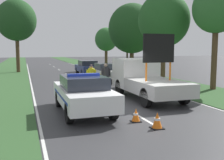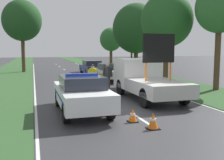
# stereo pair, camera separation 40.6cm
# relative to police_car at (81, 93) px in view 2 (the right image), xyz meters

# --- Properties ---
(ground_plane) EXTENTS (160.00, 160.00, 0.00)m
(ground_plane) POSITION_rel_police_car_xyz_m (1.98, -0.24, -0.83)
(ground_plane) COLOR #333335
(lane_markings) EXTENTS (7.80, 55.59, 0.01)m
(lane_markings) POSITION_rel_police_car_xyz_m (1.98, 11.86, -0.83)
(lane_markings) COLOR silver
(lane_markings) RESTS_ON ground
(grass_verge_left) EXTENTS (4.62, 120.00, 0.03)m
(grass_verge_left) POSITION_rel_police_car_xyz_m (-4.29, 19.76, -0.81)
(grass_verge_left) COLOR #2D5128
(grass_verge_left) RESTS_ON ground
(grass_verge_right) EXTENTS (4.62, 120.00, 0.03)m
(grass_verge_right) POSITION_rel_police_car_xyz_m (8.24, 19.76, -0.81)
(grass_verge_right) COLOR #2D5128
(grass_verge_right) RESTS_ON ground
(police_car) EXTENTS (1.92, 4.87, 1.67)m
(police_car) POSITION_rel_police_car_xyz_m (0.00, 0.00, 0.00)
(police_car) COLOR white
(police_car) RESTS_ON ground
(work_truck) EXTENTS (2.25, 5.58, 3.40)m
(work_truck) POSITION_rel_police_car_xyz_m (3.95, 2.33, 0.25)
(work_truck) COLOR white
(work_truck) RESTS_ON ground
(road_barrier) EXTENTS (2.52, 0.08, 1.04)m
(road_barrier) POSITION_rel_police_car_xyz_m (1.91, 5.97, 0.02)
(road_barrier) COLOR black
(road_barrier) RESTS_ON ground
(police_officer) EXTENTS (0.62, 0.39, 1.72)m
(police_officer) POSITION_rel_police_car_xyz_m (1.57, 4.86, 0.19)
(police_officer) COLOR #191E38
(police_officer) RESTS_ON ground
(pedestrian_civilian) EXTENTS (0.63, 0.40, 1.76)m
(pedestrian_civilian) POSITION_rel_police_car_xyz_m (2.67, 5.40, 0.20)
(pedestrian_civilian) COLOR brown
(pedestrian_civilian) RESTS_ON ground
(traffic_cone_near_police) EXTENTS (0.40, 0.40, 0.56)m
(traffic_cone_near_police) POSITION_rel_police_car_xyz_m (1.88, -3.04, -0.56)
(traffic_cone_near_police) COLOR black
(traffic_cone_near_police) RESTS_ON ground
(traffic_cone_centre_front) EXTENTS (0.36, 0.36, 0.50)m
(traffic_cone_centre_front) POSITION_rel_police_car_xyz_m (1.53, -2.04, -0.58)
(traffic_cone_centre_front) COLOR black
(traffic_cone_centre_front) RESTS_ON ground
(traffic_cone_near_truck) EXTENTS (0.35, 0.35, 0.49)m
(traffic_cone_near_truck) POSITION_rel_police_car_xyz_m (4.36, 6.05, -0.59)
(traffic_cone_near_truck) COLOR black
(traffic_cone_near_truck) RESTS_ON ground
(queued_car_van_white) EXTENTS (1.70, 4.36, 1.49)m
(queued_car_van_white) POSITION_rel_police_car_xyz_m (4.14, 10.26, -0.05)
(queued_car_van_white) COLOR silver
(queued_car_van_white) RESTS_ON ground
(queued_car_hatch_blue) EXTENTS (1.82, 4.66, 1.49)m
(queued_car_hatch_blue) POSITION_rel_police_car_xyz_m (3.97, 16.18, -0.06)
(queued_car_hatch_blue) COLOR navy
(queued_car_hatch_blue) RESTS_ON ground
(roadside_tree_near_left) EXTENTS (4.85, 4.85, 7.33)m
(roadside_tree_near_left) POSITION_rel_police_car_xyz_m (8.33, 14.56, 3.94)
(roadside_tree_near_left) COLOR #4C3823
(roadside_tree_near_left) RESTS_ON ground
(roadside_tree_near_right) EXTENTS (4.45, 4.45, 8.27)m
(roadside_tree_near_right) POSITION_rel_police_car_xyz_m (-2.99, 21.41, 5.08)
(roadside_tree_near_right) COLOR #4C3823
(roadside_tree_near_right) RESTS_ON ground
(roadside_tree_mid_left) EXTENTS (2.83, 2.83, 5.39)m
(roadside_tree_mid_left) POSITION_rel_police_car_xyz_m (7.62, 21.29, 3.04)
(roadside_tree_mid_left) COLOR #4C3823
(roadside_tree_mid_left) RESTS_ON ground
(roadside_tree_mid_right) EXTENTS (3.81, 3.81, 6.81)m
(roadside_tree_mid_right) POSITION_rel_police_car_xyz_m (7.63, 6.83, 3.95)
(roadside_tree_mid_right) COLOR #4C3823
(roadside_tree_mid_right) RESTS_ON ground
(roadside_tree_far_left) EXTENTS (3.04, 3.04, 6.89)m
(roadside_tree_far_left) POSITION_rel_police_car_xyz_m (9.53, 3.48, 4.40)
(roadside_tree_far_left) COLOR #4C3823
(roadside_tree_far_left) RESTS_ON ground
(utility_pole) EXTENTS (1.20, 0.20, 6.54)m
(utility_pole) POSITION_rel_police_car_xyz_m (8.51, 16.28, 2.56)
(utility_pole) COLOR #473828
(utility_pole) RESTS_ON ground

